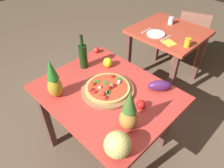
# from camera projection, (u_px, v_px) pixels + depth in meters

# --- Properties ---
(ground_plane) EXTENTS (10.00, 10.00, 0.00)m
(ground_plane) POSITION_uv_depth(u_px,v_px,m) (108.00, 143.00, 2.29)
(ground_plane) COLOR brown
(display_table) EXTENTS (1.14, 0.92, 0.76)m
(display_table) POSITION_uv_depth(u_px,v_px,m) (107.00, 100.00, 1.85)
(display_table) COLOR brown
(display_table) RESTS_ON ground_plane
(background_table) EXTENTS (0.84, 0.79, 0.76)m
(background_table) POSITION_uv_depth(u_px,v_px,m) (167.00, 40.00, 2.71)
(background_table) COLOR brown
(background_table) RESTS_ON ground_plane
(dining_chair) EXTENTS (0.52, 0.52, 0.85)m
(dining_chair) POSITION_uv_depth(u_px,v_px,m) (192.00, 35.00, 3.13)
(dining_chair) COLOR #966543
(dining_chair) RESTS_ON ground_plane
(pizza_board) EXTENTS (0.44, 0.44, 0.02)m
(pizza_board) POSITION_uv_depth(u_px,v_px,m) (108.00, 90.00, 1.78)
(pizza_board) COLOR #966543
(pizza_board) RESTS_ON display_table
(pizza) EXTENTS (0.37, 0.37, 0.06)m
(pizza) POSITION_uv_depth(u_px,v_px,m) (107.00, 88.00, 1.76)
(pizza) COLOR tan
(pizza) RESTS_ON pizza_board
(wine_bottle) EXTENTS (0.08, 0.08, 0.34)m
(wine_bottle) POSITION_uv_depth(u_px,v_px,m) (83.00, 56.00, 1.97)
(wine_bottle) COLOR black
(wine_bottle) RESTS_ON display_table
(pineapple_left) EXTENTS (0.12, 0.12, 0.35)m
(pineapple_left) POSITION_uv_depth(u_px,v_px,m) (54.00, 81.00, 1.65)
(pineapple_left) COLOR #B18B22
(pineapple_left) RESTS_ON display_table
(pineapple_right) EXTENTS (0.13, 0.13, 0.34)m
(pineapple_right) POSITION_uv_depth(u_px,v_px,m) (129.00, 113.00, 1.41)
(pineapple_right) COLOR #C28136
(pineapple_right) RESTS_ON display_table
(melon) EXTENTS (0.17, 0.17, 0.17)m
(melon) POSITION_uv_depth(u_px,v_px,m) (118.00, 145.00, 1.30)
(melon) COLOR #E4D06E
(melon) RESTS_ON display_table
(bell_pepper) EXTENTS (0.09, 0.09, 0.10)m
(bell_pepper) POSITION_uv_depth(u_px,v_px,m) (108.00, 62.00, 2.03)
(bell_pepper) COLOR yellow
(bell_pepper) RESTS_ON display_table
(eggplant) EXTENTS (0.20, 0.21, 0.09)m
(eggplant) POSITION_uv_depth(u_px,v_px,m) (160.00, 86.00, 1.78)
(eggplant) COLOR #501F58
(eggplant) RESTS_ON display_table
(tomato_near_board) EXTENTS (0.07, 0.07, 0.07)m
(tomato_near_board) POSITION_uv_depth(u_px,v_px,m) (141.00, 105.00, 1.62)
(tomato_near_board) COLOR red
(tomato_near_board) RESTS_ON display_table
(tomato_beside_pepper) EXTENTS (0.06, 0.06, 0.06)m
(tomato_beside_pepper) POSITION_uv_depth(u_px,v_px,m) (96.00, 50.00, 2.22)
(tomato_beside_pepper) COLOR red
(tomato_beside_pepper) RESTS_ON display_table
(drinking_glass_juice) EXTENTS (0.07, 0.07, 0.10)m
(drinking_glass_juice) POSITION_uv_depth(u_px,v_px,m) (188.00, 43.00, 2.30)
(drinking_glass_juice) COLOR gold
(drinking_glass_juice) RESTS_ON background_table
(drinking_glass_water) EXTENTS (0.07, 0.07, 0.09)m
(drinking_glass_water) POSITION_uv_depth(u_px,v_px,m) (171.00, 21.00, 2.73)
(drinking_glass_water) COLOR silver
(drinking_glass_water) RESTS_ON background_table
(dinner_plate) EXTENTS (0.22, 0.22, 0.02)m
(dinner_plate) POSITION_uv_depth(u_px,v_px,m) (156.00, 34.00, 2.54)
(dinner_plate) COLOR white
(dinner_plate) RESTS_ON background_table
(fork_utensil) EXTENTS (0.02, 0.18, 0.01)m
(fork_utensil) POSITION_uv_depth(u_px,v_px,m) (147.00, 30.00, 2.62)
(fork_utensil) COLOR silver
(fork_utensil) RESTS_ON background_table
(knife_utensil) EXTENTS (0.02, 0.18, 0.01)m
(knife_utensil) POSITION_uv_depth(u_px,v_px,m) (166.00, 38.00, 2.47)
(knife_utensil) COLOR silver
(knife_utensil) RESTS_ON background_table
(napkin_folded) EXTENTS (0.17, 0.15, 0.01)m
(napkin_folded) POSITION_uv_depth(u_px,v_px,m) (169.00, 43.00, 2.39)
(napkin_folded) COLOR yellow
(napkin_folded) RESTS_ON background_table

